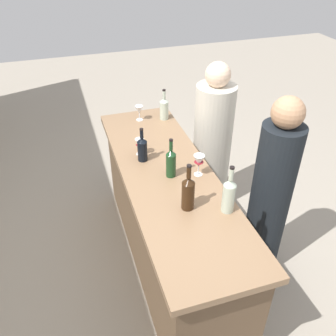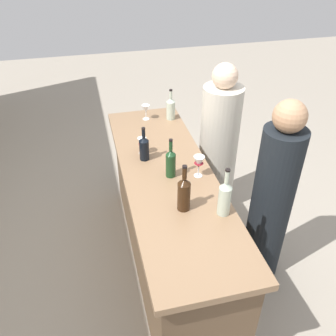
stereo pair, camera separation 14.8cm
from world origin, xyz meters
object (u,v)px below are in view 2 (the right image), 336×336
at_px(wine_bottle_leftmost_clear_pale, 225,197).
at_px(wine_bottle_second_left_amber_brown, 184,193).
at_px(person_left_guest, 271,202).
at_px(wine_bottle_second_right_near_black, 144,148).
at_px(wine_bottle_center_olive_green, 171,162).
at_px(wine_bottle_rightmost_clear_pale, 171,108).
at_px(person_center_guest, 218,146).
at_px(wine_glass_near_right, 142,143).
at_px(wine_glass_near_left, 199,163).
at_px(wine_glass_near_center, 146,109).

bearing_deg(wine_bottle_leftmost_clear_pale, wine_bottle_second_left_amber_brown, 66.36).
bearing_deg(person_left_guest, wine_bottle_second_right_near_black, -35.44).
height_order(wine_bottle_leftmost_clear_pale, person_left_guest, person_left_guest).
relative_size(wine_bottle_center_olive_green, person_left_guest, 0.20).
height_order(wine_bottle_second_left_amber_brown, person_left_guest, person_left_guest).
distance_m(wine_bottle_rightmost_clear_pale, person_center_guest, 0.59).
relative_size(wine_bottle_second_right_near_black, wine_glass_near_right, 1.99).
distance_m(wine_bottle_rightmost_clear_pale, person_left_guest, 1.25).
bearing_deg(wine_glass_near_left, wine_glass_near_center, 11.73).
height_order(wine_bottle_second_right_near_black, wine_glass_near_right, wine_bottle_second_right_near_black).
height_order(wine_glass_near_right, person_center_guest, person_center_guest).
distance_m(wine_bottle_second_right_near_black, person_left_guest, 1.04).
relative_size(wine_bottle_second_right_near_black, person_left_guest, 0.18).
relative_size(wine_glass_near_right, person_center_guest, 0.09).
height_order(wine_glass_near_left, person_left_guest, person_left_guest).
xyz_separation_m(wine_glass_near_left, wine_glass_near_center, (0.96, 0.20, -0.01)).
xyz_separation_m(person_left_guest, person_center_guest, (0.91, 0.08, -0.05)).
bearing_deg(person_left_guest, person_center_guest, -91.14).
bearing_deg(wine_bottle_rightmost_clear_pale, wine_bottle_leftmost_clear_pale, -179.62).
height_order(wine_glass_near_center, person_center_guest, person_center_guest).
height_order(wine_glass_near_right, person_left_guest, person_left_guest).
distance_m(wine_bottle_second_left_amber_brown, wine_glass_near_center, 1.28).
height_order(wine_bottle_second_left_amber_brown, wine_bottle_center_olive_green, wine_bottle_second_left_amber_brown).
bearing_deg(wine_bottle_center_olive_green, wine_glass_near_center, 0.43).
relative_size(wine_bottle_rightmost_clear_pale, wine_glass_near_right, 2.09).
xyz_separation_m(wine_bottle_second_left_amber_brown, person_left_guest, (0.14, -0.73, -0.33)).
distance_m(wine_bottle_leftmost_clear_pale, wine_bottle_center_olive_green, 0.52).
bearing_deg(wine_bottle_rightmost_clear_pale, wine_bottle_second_right_near_black, 149.43).
relative_size(wine_bottle_center_olive_green, wine_glass_near_center, 2.15).
height_order(wine_bottle_second_right_near_black, person_center_guest, person_center_guest).
bearing_deg(wine_bottle_second_left_amber_brown, person_center_guest, -31.57).
bearing_deg(wine_bottle_second_left_amber_brown, person_left_guest, -79.16).
bearing_deg(wine_bottle_center_olive_green, person_center_guest, -42.99).
relative_size(wine_bottle_leftmost_clear_pale, wine_bottle_rightmost_clear_pale, 1.18).
bearing_deg(wine_glass_near_left, wine_bottle_center_olive_green, 75.76).
bearing_deg(wine_bottle_second_left_amber_brown, wine_glass_near_center, 0.04).
xyz_separation_m(wine_bottle_second_left_amber_brown, wine_bottle_rightmost_clear_pale, (1.23, -0.22, -0.02)).
xyz_separation_m(wine_bottle_second_right_near_black, person_left_guest, (-0.49, -0.86, -0.31)).
height_order(wine_glass_near_left, wine_glass_near_right, wine_glass_near_left).
bearing_deg(wine_glass_near_right, wine_bottle_leftmost_clear_pale, -155.59).
xyz_separation_m(wine_glass_near_left, wine_glass_near_right, (0.39, 0.34, -0.02)).
bearing_deg(wine_glass_near_center, wine_bottle_leftmost_clear_pale, -170.44).
bearing_deg(wine_bottle_second_right_near_black, wine_glass_near_center, -11.78).
height_order(person_left_guest, person_center_guest, person_left_guest).
height_order(wine_glass_near_left, person_center_guest, person_center_guest).
bearing_deg(person_center_guest, wine_glass_near_left, 78.74).
relative_size(wine_bottle_leftmost_clear_pale, wine_glass_near_center, 2.40).
xyz_separation_m(wine_bottle_second_right_near_black, person_center_guest, (0.43, -0.78, -0.36)).
distance_m(wine_bottle_second_left_amber_brown, wine_bottle_center_olive_green, 0.37).
height_order(wine_glass_near_center, wine_glass_near_right, wine_glass_near_center).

